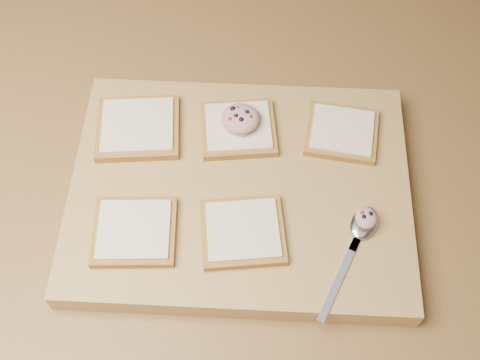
% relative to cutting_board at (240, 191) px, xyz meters
% --- Properties ---
extents(ground, '(4.00, 4.00, 0.00)m').
position_rel_cutting_board_xyz_m(ground, '(-0.18, 0.07, -0.92)').
color(ground, '#515459').
rests_on(ground, ground).
extents(island_counter, '(2.00, 0.80, 0.90)m').
position_rel_cutting_board_xyz_m(island_counter, '(-0.18, 0.07, -0.47)').
color(island_counter, slate).
rests_on(island_counter, ground).
extents(cutting_board, '(0.51, 0.39, 0.04)m').
position_rel_cutting_board_xyz_m(cutting_board, '(0.00, 0.00, 0.00)').
color(cutting_board, tan).
rests_on(cutting_board, island_counter).
extents(bread_far_left, '(0.14, 0.13, 0.02)m').
position_rel_cutting_board_xyz_m(bread_far_left, '(-0.16, 0.09, 0.03)').
color(bread_far_left, olive).
rests_on(bread_far_left, cutting_board).
extents(bread_far_center, '(0.13, 0.12, 0.02)m').
position_rel_cutting_board_xyz_m(bread_far_center, '(-0.01, 0.10, 0.03)').
color(bread_far_center, olive).
rests_on(bread_far_center, cutting_board).
extents(bread_far_right, '(0.12, 0.11, 0.02)m').
position_rel_cutting_board_xyz_m(bread_far_right, '(0.15, 0.10, 0.03)').
color(bread_far_right, olive).
rests_on(bread_far_right, cutting_board).
extents(bread_near_left, '(0.12, 0.11, 0.02)m').
position_rel_cutting_board_xyz_m(bread_near_left, '(-0.15, -0.09, 0.03)').
color(bread_near_left, olive).
rests_on(bread_near_left, cutting_board).
extents(bread_near_center, '(0.13, 0.12, 0.02)m').
position_rel_cutting_board_xyz_m(bread_near_center, '(0.01, -0.08, 0.03)').
color(bread_near_center, olive).
rests_on(bread_near_center, cutting_board).
extents(tuna_salad_dollop, '(0.06, 0.06, 0.03)m').
position_rel_cutting_board_xyz_m(tuna_salad_dollop, '(-0.00, 0.10, 0.05)').
color(tuna_salad_dollop, tan).
rests_on(tuna_salad_dollop, bread_far_center).
extents(spoon, '(0.10, 0.18, 0.01)m').
position_rel_cutting_board_xyz_m(spoon, '(0.17, -0.07, 0.03)').
color(spoon, silver).
rests_on(spoon, cutting_board).
extents(spoon_salad, '(0.03, 0.03, 0.02)m').
position_rel_cutting_board_xyz_m(spoon_salad, '(0.18, -0.06, 0.04)').
color(spoon_salad, tan).
rests_on(spoon_salad, spoon).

